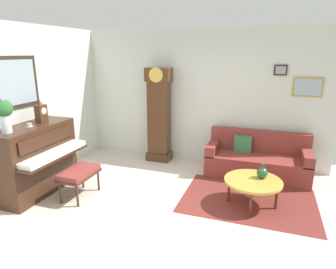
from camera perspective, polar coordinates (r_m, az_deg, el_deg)
The scene contains 13 objects.
ground_plane at distance 4.61m, azimuth -1.40°, elevation -15.34°, with size 6.40×6.00×0.10m, color beige.
wall_left at distance 5.52m, azimuth -27.77°, elevation 4.35°, with size 0.13×4.90×2.80m.
wall_back at distance 6.31m, azimuth 6.33°, elevation 7.21°, with size 5.30×0.13×2.80m.
area_rug at distance 5.06m, azimuth 15.29°, elevation -12.21°, with size 2.10×1.50×0.01m, color maroon.
piano at distance 5.43m, azimuth -24.31°, elevation -4.33°, with size 0.87×1.44×1.17m.
piano_bench at distance 5.06m, azimuth -16.90°, elevation -7.32°, with size 0.42×0.70×0.48m.
grandfather_clock at distance 6.33m, azimuth -1.77°, elevation 3.30°, with size 0.52×0.34×2.03m.
couch at distance 5.97m, azimuth 16.91°, elevation -4.71°, with size 1.90×0.80×0.84m.
coffee_table at distance 4.77m, azimuth 16.20°, elevation -8.80°, with size 0.88×0.88×0.43m.
mantel_clock at distance 5.41m, azimuth -23.44°, elevation 3.97°, with size 0.13×0.18×0.38m.
flower_vase at distance 4.89m, azimuth -29.26°, elevation 3.84°, with size 0.26×0.26×0.58m.
teacup at distance 5.19m, azimuth -25.37°, elevation 1.62°, with size 0.12×0.12×0.06m.
green_jug at distance 4.83m, azimuth 17.83°, elevation -7.09°, with size 0.17×0.17×0.24m.
Camera 1 is at (1.40, -3.69, 2.33)m, focal length 31.37 mm.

